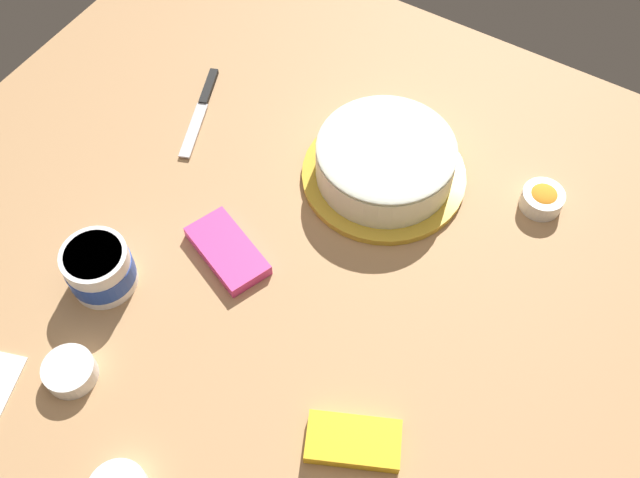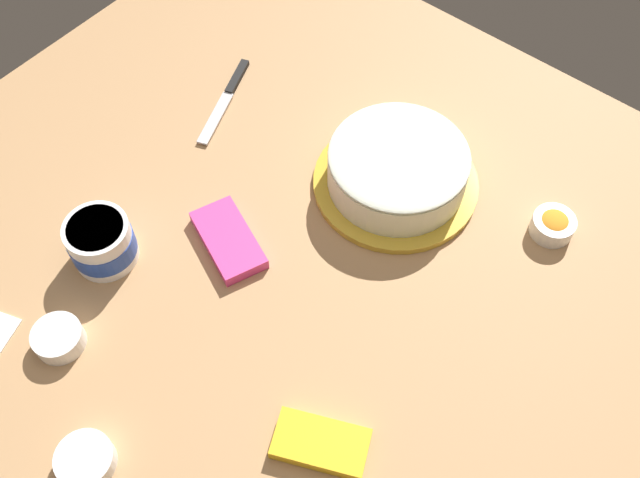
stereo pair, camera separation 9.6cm
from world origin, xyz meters
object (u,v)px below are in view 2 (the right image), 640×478
at_px(sprinkle_bowl_blue, 85,460).
at_px(candy_box_upper, 228,240).
at_px(candy_box_lower, 321,444).
at_px(spreading_knife, 229,93).
at_px(frosted_cake, 397,170).
at_px(frosting_tub, 101,242).
at_px(sprinkle_bowl_rainbow, 58,338).
at_px(sprinkle_bowl_orange, 553,225).

relative_size(sprinkle_bowl_blue, candy_box_upper, 0.55).
bearing_deg(candy_box_lower, spreading_knife, -60.70).
height_order(frosted_cake, candy_box_upper, frosted_cake).
bearing_deg(sprinkle_bowl_blue, spreading_knife, -62.70).
xyz_separation_m(frosting_tub, sprinkle_bowl_rainbow, (-0.07, 0.16, -0.03)).
bearing_deg(frosted_cake, candy_box_upper, 62.63).
bearing_deg(sprinkle_bowl_orange, sprinkle_bowl_rainbow, 53.96).
bearing_deg(candy_box_lower, sprinkle_bowl_rainbow, -7.15).
relative_size(spreading_knife, candy_box_upper, 1.43).
xyz_separation_m(sprinkle_bowl_blue, sprinkle_bowl_orange, (-0.33, -0.80, 0.00)).
distance_m(frosted_cake, frosting_tub, 0.54).
bearing_deg(frosted_cake, candy_box_lower, 113.47).
distance_m(frosted_cake, candy_box_upper, 0.33).
bearing_deg(sprinkle_bowl_orange, sprinkle_bowl_blue, 67.93).
distance_m(spreading_knife, candy_box_upper, 0.36).
height_order(sprinkle_bowl_rainbow, candy_box_upper, sprinkle_bowl_rainbow).
height_order(sprinkle_bowl_blue, candy_box_upper, sprinkle_bowl_blue).
height_order(sprinkle_bowl_orange, candy_box_upper, sprinkle_bowl_orange).
bearing_deg(frosting_tub, sprinkle_bowl_orange, -136.95).
bearing_deg(sprinkle_bowl_blue, sprinkle_bowl_rainbow, -29.15).
bearing_deg(candy_box_lower, frosting_tub, -27.25).
bearing_deg(frosted_cake, sprinkle_bowl_orange, -161.60).
xyz_separation_m(frosted_cake, frosting_tub, (0.30, 0.45, -0.00)).
xyz_separation_m(sprinkle_bowl_rainbow, sprinkle_bowl_orange, (-0.51, -0.70, 0.00)).
bearing_deg(sprinkle_bowl_orange, spreading_knife, 10.27).
height_order(sprinkle_bowl_orange, candy_box_lower, sprinkle_bowl_orange).
xyz_separation_m(frosted_cake, sprinkle_bowl_rainbow, (0.23, 0.61, -0.03)).
distance_m(sprinkle_bowl_rainbow, sprinkle_bowl_orange, 0.86).
xyz_separation_m(sprinkle_bowl_rainbow, candy_box_upper, (-0.08, -0.31, -0.01)).
distance_m(sprinkle_bowl_rainbow, sprinkle_bowl_blue, 0.21).
height_order(frosting_tub, sprinkle_bowl_rainbow, frosting_tub).
distance_m(candy_box_lower, candy_box_upper, 0.40).
xyz_separation_m(spreading_knife, candy_box_lower, (-0.60, 0.44, 0.01)).
height_order(frosting_tub, candy_box_lower, frosting_tub).
distance_m(spreading_knife, candy_box_lower, 0.75).
bearing_deg(frosting_tub, sprinkle_bowl_rainbow, 113.03).
bearing_deg(candy_box_upper, sprinkle_bowl_blue, 126.12).
bearing_deg(candy_box_lower, sprinkle_bowl_blue, 18.92).
bearing_deg(sprinkle_bowl_blue, sprinkle_bowl_orange, -112.07).
bearing_deg(candy_box_upper, sprinkle_bowl_orange, -115.89).
distance_m(frosting_tub, sprinkle_bowl_rainbow, 0.18).
xyz_separation_m(spreading_knife, candy_box_upper, (-0.25, 0.26, 0.01)).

